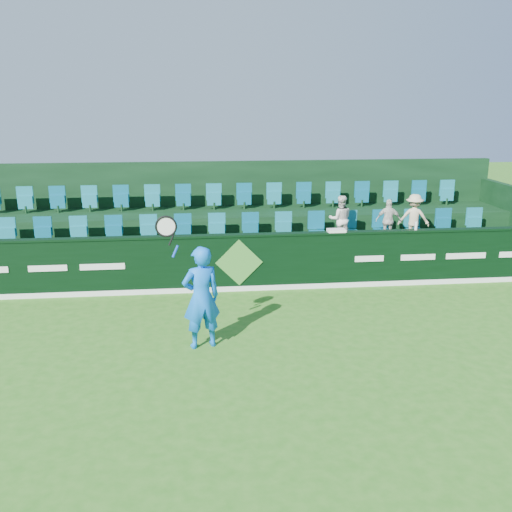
{
  "coord_description": "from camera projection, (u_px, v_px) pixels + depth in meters",
  "views": [
    {
      "loc": [
        -0.97,
        -8.75,
        4.37
      ],
      "look_at": [
        0.28,
        2.8,
        1.15
      ],
      "focal_mm": 40.0,
      "sensor_mm": 36.0,
      "label": 1
    }
  ],
  "objects": [
    {
      "name": "spectator_left",
      "position": [
        340.0,
        219.0,
        14.46
      ],
      "size": [
        0.63,
        0.51,
        1.22
      ],
      "primitive_type": "imported",
      "rotation": [
        0.0,
        0.0,
        3.06
      ],
      "color": "silver",
      "rests_on": "stand_tier_front"
    },
    {
      "name": "tennis_player",
      "position": [
        201.0,
        297.0,
        10.15
      ],
      "size": [
        1.2,
        0.62,
        2.52
      ],
      "color": "blue",
      "rests_on": "ground"
    },
    {
      "name": "seat_row_back",
      "position": [
        229.0,
        199.0,
        16.22
      ],
      "size": [
        13.5,
        0.5,
        0.6
      ],
      "primitive_type": "cube",
      "color": "#0B5873",
      "rests_on": "stand_tier_back"
    },
    {
      "name": "stand_tier_back",
      "position": [
        230.0,
        234.0,
        16.19
      ],
      "size": [
        16.0,
        1.8,
        1.3
      ],
      "primitive_type": "cube",
      "color": "black",
      "rests_on": "ground"
    },
    {
      "name": "drinks_bottle",
      "position": [
        416.0,
        226.0,
        13.54
      ],
      "size": [
        0.06,
        0.06,
        0.2
      ],
      "primitive_type": "cylinder",
      "color": "white",
      "rests_on": "sponsor_hoarding"
    },
    {
      "name": "sponsor_hoarding",
      "position": [
        239.0,
        262.0,
        13.3
      ],
      "size": [
        16.0,
        0.25,
        1.35
      ],
      "color": "black",
      "rests_on": "ground"
    },
    {
      "name": "spectator_right",
      "position": [
        414.0,
        218.0,
        14.66
      ],
      "size": [
        0.89,
        0.69,
        1.21
      ],
      "primitive_type": "imported",
      "rotation": [
        0.0,
        0.0,
        2.8
      ],
      "color": "#CBBA8F",
      "rests_on": "stand_tier_front"
    },
    {
      "name": "spectator_middle",
      "position": [
        388.0,
        220.0,
        14.61
      ],
      "size": [
        0.69,
        0.42,
        1.1
      ],
      "primitive_type": "imported",
      "rotation": [
        0.0,
        0.0,
        2.9
      ],
      "color": "beige",
      "rests_on": "stand_tier_front"
    },
    {
      "name": "seat_row_front",
      "position": [
        234.0,
        230.0,
        14.63
      ],
      "size": [
        13.5,
        0.5,
        0.6
      ],
      "primitive_type": "cube",
      "color": "#0B5873",
      "rests_on": "stand_tier_front"
    },
    {
      "name": "stand_tier_front",
      "position": [
        235.0,
        261.0,
        14.43
      ],
      "size": [
        16.0,
        2.0,
        0.8
      ],
      "primitive_type": "cube",
      "color": "black",
      "rests_on": "ground"
    },
    {
      "name": "ground",
      "position": [
        258.0,
        366.0,
        9.65
      ],
      "size": [
        60.0,
        60.0,
        0.0
      ],
      "primitive_type": "plane",
      "color": "#296C19",
      "rests_on": "ground"
    },
    {
      "name": "stand_rear",
      "position": [
        229.0,
        211.0,
        16.46
      ],
      "size": [
        16.0,
        4.1,
        2.6
      ],
      "color": "black",
      "rests_on": "ground"
    },
    {
      "name": "towel",
      "position": [
        336.0,
        230.0,
        13.35
      ],
      "size": [
        0.42,
        0.27,
        0.06
      ],
      "primitive_type": "cube",
      "color": "white",
      "rests_on": "sponsor_hoarding"
    }
  ]
}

